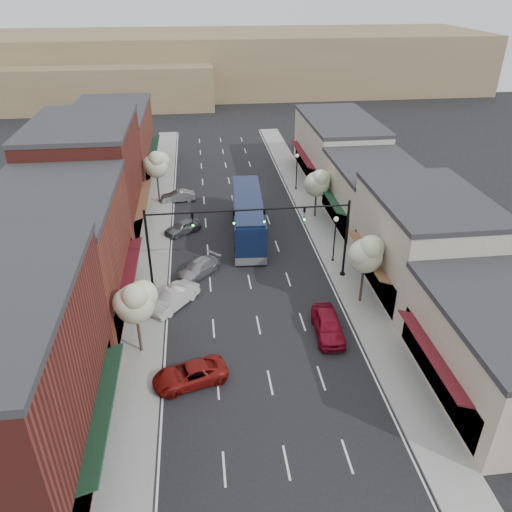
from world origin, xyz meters
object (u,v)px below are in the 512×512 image
object	(u,v)px
tree_right_near	(366,253)
parked_car_b	(174,298)
signal_mast_right	(318,229)
parked_car_c	(199,268)
signal_mast_left	(178,237)
tree_left_far	(156,164)
lamp_post_far	(297,166)
tree_right_far	(317,182)
red_hatchback	(328,325)
parked_car_e	(178,196)
tree_left_near	(135,301)
coach_bus	(248,216)
lamp_post_near	(335,232)
parked_car_d	(183,227)
parked_car_a	(190,374)

from	to	relation	value
tree_right_near	parked_car_b	bearing A→B (deg)	175.08
signal_mast_right	parked_car_c	size ratio (longest dim) A/B	1.86
signal_mast_left	tree_left_far	bearing A→B (deg)	98.35
tree_left_far	parked_car_c	xyz separation A→B (m)	(4.05, -16.25, -3.96)
signal_mast_left	lamp_post_far	size ratio (longest dim) A/B	1.85
tree_left_far	signal_mast_left	bearing A→B (deg)	-81.65
signal_mast_left	tree_right_far	distance (m)	18.39
tree_left_far	red_hatchback	bearing A→B (deg)	-62.99
tree_right_near	parked_car_e	world-z (taller)	tree_right_near
tree_right_near	lamp_post_far	bearing A→B (deg)	91.30
tree_right_near	tree_left_near	size ratio (longest dim) A/B	1.05
tree_left_far	tree_right_far	bearing A→B (deg)	-19.87
tree_right_near	tree_right_far	size ratio (longest dim) A/B	1.10
tree_right_near	coach_bus	world-z (taller)	tree_right_near
signal_mast_right	tree_left_near	world-z (taller)	signal_mast_right
signal_mast_left	lamp_post_near	xyz separation A→B (m)	(13.42, 2.50, -1.62)
parked_car_d	tree_right_near	bearing A→B (deg)	8.87
tree_right_far	parked_car_d	bearing A→B (deg)	-171.74
tree_right_far	tree_left_far	bearing A→B (deg)	160.13
parked_car_d	parked_car_e	bearing A→B (deg)	148.05
parked_car_a	red_hatchback	bearing A→B (deg)	95.41
tree_left_near	parked_car_e	bearing A→B (deg)	85.51
parked_car_a	parked_car_b	xyz separation A→B (m)	(-1.19, 8.57, 0.10)
tree_right_near	parked_car_d	size ratio (longest dim) A/B	1.55
lamp_post_far	tree_left_far	bearing A→B (deg)	-172.70
tree_left_far	parked_car_d	bearing A→B (deg)	-71.75
red_hatchback	parked_car_d	xyz separation A→B (m)	(-10.40, 17.56, -0.16)
signal_mast_left	lamp_post_far	world-z (taller)	signal_mast_left
signal_mast_right	parked_car_c	xyz separation A→B (m)	(-9.82, 1.70, -3.98)
lamp_post_far	parked_car_c	distance (m)	22.01
tree_right_far	tree_left_near	xyz separation A→B (m)	(-16.60, -20.00, 0.23)
signal_mast_right	parked_car_d	xyz separation A→B (m)	(-11.23, 9.92, -3.97)
lamp_post_near	parked_car_b	size ratio (longest dim) A/B	0.97
tree_right_near	tree_right_far	world-z (taller)	tree_right_near
lamp_post_far	tree_right_near	bearing A→B (deg)	-88.70
signal_mast_right	tree_right_near	distance (m)	4.89
tree_left_near	tree_left_far	distance (m)	26.00
tree_right_far	tree_left_far	world-z (taller)	tree_left_far
parked_car_c	parked_car_e	distance (m)	16.55
tree_left_near	parked_car_b	xyz separation A→B (m)	(2.05, 5.25, -3.46)
lamp_post_far	coach_bus	size ratio (longest dim) A/B	0.34
parked_car_e	signal_mast_right	bearing A→B (deg)	25.72
tree_left_near	parked_car_e	distance (m)	26.50
tree_left_far	tree_left_near	bearing A→B (deg)	-90.00
parked_car_a	lamp_post_near	bearing A→B (deg)	121.81
signal_mast_left	parked_car_b	distance (m)	4.81
parked_car_b	parked_car_d	xyz separation A→B (m)	(0.59, 12.72, -0.10)
lamp_post_near	tree_right_far	bearing A→B (deg)	86.69
signal_mast_left	parked_car_d	bearing A→B (deg)	89.92
signal_mast_right	red_hatchback	bearing A→B (deg)	-96.22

